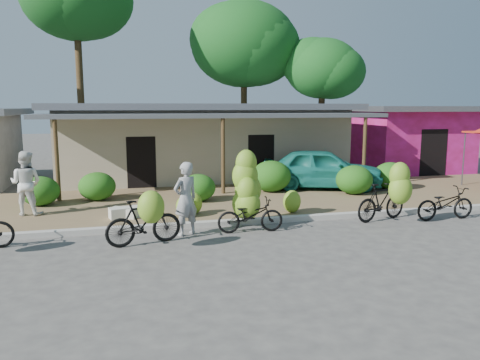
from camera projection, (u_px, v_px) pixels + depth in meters
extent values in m
plane|color=#454340|center=(277.00, 244.00, 11.14)|extent=(100.00, 100.00, 0.00)
cube|color=brown|center=(230.00, 201.00, 15.91)|extent=(60.00, 6.00, 0.12)
cube|color=#A8A399|center=(254.00, 221.00, 13.04)|extent=(60.00, 0.25, 0.15)
cube|color=tan|center=(201.00, 144.00, 21.42)|extent=(12.00, 6.00, 3.10)
cube|color=slate|center=(200.00, 107.00, 21.16)|extent=(13.00, 7.00, 0.25)
cube|color=black|center=(213.00, 161.00, 18.67)|extent=(1.40, 0.12, 2.20)
cube|color=slate|center=(218.00, 116.00, 17.38)|extent=(13.00, 2.00, 0.15)
cylinder|color=brown|center=(57.00, 162.00, 15.39)|extent=(0.14, 0.14, 2.85)
cylinder|color=brown|center=(223.00, 158.00, 16.75)|extent=(0.14, 0.14, 2.85)
cylinder|color=brown|center=(364.00, 154.00, 18.11)|extent=(0.14, 0.14, 2.85)
cube|color=#DE229B|center=(403.00, 141.00, 23.98)|extent=(5.00, 5.00, 3.00)
cube|color=slate|center=(405.00, 109.00, 23.73)|extent=(6.00, 6.00, 0.25)
cube|color=black|center=(433.00, 153.00, 21.70)|extent=(1.40, 0.12, 2.20)
cylinder|color=brown|center=(80.00, 79.00, 24.39)|extent=(0.36, 0.36, 9.28)
cylinder|color=brown|center=(244.00, 101.00, 27.23)|extent=(0.36, 0.36, 7.14)
ellipsoid|color=#114618|center=(244.00, 44.00, 26.73)|extent=(6.08, 6.08, 4.86)
ellipsoid|color=#114618|center=(234.00, 39.00, 26.85)|extent=(5.17, 5.17, 4.14)
cylinder|color=brown|center=(321.00, 114.00, 26.40)|extent=(0.36, 0.36, 5.63)
ellipsoid|color=#114618|center=(322.00, 69.00, 26.01)|extent=(4.15, 4.15, 3.32)
ellipsoid|color=#114618|center=(312.00, 63.00, 26.13)|extent=(3.53, 3.53, 2.82)
ellipsoid|color=#1F5914|center=(40.00, 191.00, 14.80)|extent=(1.20, 1.08, 0.93)
ellipsoid|color=#1F5914|center=(97.00, 186.00, 15.63)|extent=(1.22, 1.10, 0.95)
ellipsoid|color=#1F5914|center=(198.00, 188.00, 15.48)|extent=(1.16, 1.05, 0.91)
ellipsoid|color=#1F5914|center=(271.00, 176.00, 17.20)|extent=(1.48, 1.33, 1.15)
ellipsoid|color=#1F5914|center=(354.00, 180.00, 16.74)|extent=(1.33, 1.20, 1.04)
ellipsoid|color=#1F5914|center=(390.00, 176.00, 17.82)|extent=(1.31, 1.17, 1.02)
cylinder|color=#59595E|center=(464.00, 159.00, 18.60)|extent=(0.05, 0.05, 2.10)
imported|color=black|center=(144.00, 222.00, 11.00)|extent=(1.88, 0.91, 1.09)
ellipsoid|color=#8DAA2A|center=(151.00, 207.00, 10.36)|extent=(0.60, 0.51, 0.75)
imported|color=black|center=(250.00, 215.00, 12.10)|extent=(1.75, 0.70, 0.90)
ellipsoid|color=#8DAA2A|center=(244.00, 204.00, 12.59)|extent=(0.67, 0.57, 0.83)
ellipsoid|color=#8DAA2A|center=(248.00, 190.00, 12.55)|extent=(0.72, 0.61, 0.90)
ellipsoid|color=#8DAA2A|center=(245.00, 176.00, 12.48)|extent=(0.70, 0.59, 0.87)
ellipsoid|color=#8DAA2A|center=(246.00, 163.00, 12.43)|extent=(0.57, 0.49, 0.72)
ellipsoid|color=#8DAA2A|center=(249.00, 204.00, 12.26)|extent=(0.62, 0.53, 0.78)
ellipsoid|color=#8DAA2A|center=(247.00, 190.00, 12.19)|extent=(0.55, 0.46, 0.68)
imported|color=black|center=(381.00, 202.00, 13.34)|extent=(1.88, 0.99, 1.09)
ellipsoid|color=#8DAA2A|center=(400.00, 190.00, 12.71)|extent=(0.65, 0.55, 0.82)
ellipsoid|color=#8DAA2A|center=(400.00, 175.00, 12.69)|extent=(0.57, 0.49, 0.72)
imported|color=black|center=(445.00, 204.00, 13.43)|extent=(1.82, 0.64, 0.96)
ellipsoid|color=#8DAA2A|center=(185.00, 207.00, 13.24)|extent=(0.50, 0.42, 0.62)
ellipsoid|color=#8DAA2A|center=(193.00, 203.00, 13.64)|extent=(0.52, 0.44, 0.65)
ellipsoid|color=#8DAA2A|center=(292.00, 201.00, 13.84)|extent=(0.54, 0.46, 0.67)
cube|color=beige|center=(125.00, 212.00, 13.23)|extent=(0.92, 0.58, 0.30)
cube|color=beige|center=(124.00, 213.00, 13.25)|extent=(0.84, 0.68, 0.28)
imported|color=gray|center=(186.00, 199.00, 11.76)|extent=(0.81, 0.72, 1.88)
imported|color=silver|center=(26.00, 183.00, 13.48)|extent=(1.06, 0.93, 1.86)
imported|color=#1B796D|center=(322.00, 168.00, 17.88)|extent=(4.87, 3.21, 1.54)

